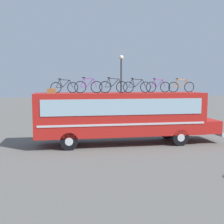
% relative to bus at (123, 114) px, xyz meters
% --- Properties ---
extents(ground_plane, '(120.00, 120.00, 0.00)m').
position_rel_bus_xyz_m(ground_plane, '(-0.18, -0.00, -1.89)').
color(ground_plane, '#605E59').
extents(bus, '(11.66, 2.57, 3.24)m').
position_rel_bus_xyz_m(bus, '(0.00, 0.00, 0.00)').
color(bus, red).
rests_on(bus, ground).
extents(luggage_bag_1, '(0.50, 0.48, 0.28)m').
position_rel_bus_xyz_m(luggage_bag_1, '(-4.36, -0.22, 1.49)').
color(luggage_bag_1, olive).
rests_on(luggage_bag_1, bus).
extents(rooftop_bicycle_1, '(1.66, 0.44, 0.88)m').
position_rel_bus_xyz_m(rooftop_bicycle_1, '(-3.61, 0.07, 1.71)').
color(rooftop_bicycle_1, black).
rests_on(rooftop_bicycle_1, bus).
extents(rooftop_bicycle_2, '(1.69, 0.44, 0.95)m').
position_rel_bus_xyz_m(rooftop_bicycle_2, '(-2.19, -0.26, 1.74)').
color(rooftop_bicycle_2, black).
rests_on(rooftop_bicycle_2, bus).
extents(rooftop_bicycle_3, '(1.74, 0.44, 0.95)m').
position_rel_bus_xyz_m(rooftop_bicycle_3, '(-0.68, -0.38, 1.74)').
color(rooftop_bicycle_3, black).
rests_on(rooftop_bicycle_3, bus).
extents(rooftop_bicycle_4, '(1.79, 0.44, 0.91)m').
position_rel_bus_xyz_m(rooftop_bicycle_4, '(0.85, -0.12, 1.73)').
color(rooftop_bicycle_4, black).
rests_on(rooftop_bicycle_4, bus).
extents(rooftop_bicycle_5, '(1.63, 0.44, 0.90)m').
position_rel_bus_xyz_m(rooftop_bicycle_5, '(2.32, 0.17, 1.72)').
color(rooftop_bicycle_5, black).
rests_on(rooftop_bicycle_5, bus).
extents(rooftop_bicycle_6, '(1.75, 0.44, 0.90)m').
position_rel_bus_xyz_m(rooftop_bicycle_6, '(3.81, -0.03, 1.72)').
color(rooftop_bicycle_6, black).
rests_on(rooftop_bicycle_6, bus).
extents(street_lamp, '(0.37, 0.37, 6.07)m').
position_rel_bus_xyz_m(street_lamp, '(0.99, 5.40, 1.93)').
color(street_lamp, '#38383D').
rests_on(street_lamp, ground).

